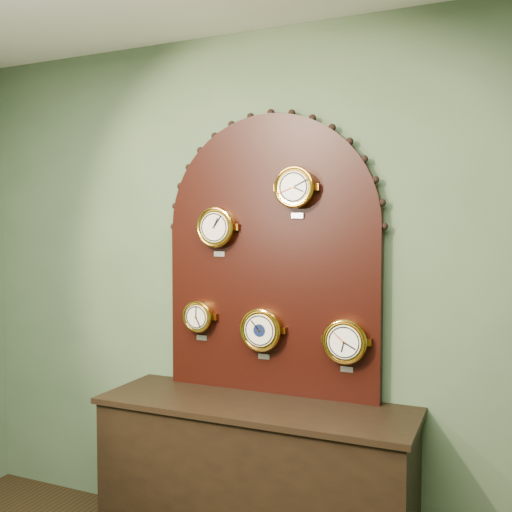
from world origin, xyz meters
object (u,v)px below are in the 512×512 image
at_px(arabic_clock, 295,187).
at_px(barometer, 262,329).
at_px(display_board, 271,246).
at_px(roman_clock, 217,227).
at_px(shop_counter, 254,485).
at_px(tide_clock, 345,341).
at_px(hygrometer, 199,316).

height_order(arabic_clock, barometer, arabic_clock).
distance_m(display_board, roman_clock, 0.32).
relative_size(shop_counter, arabic_clock, 6.00).
xyz_separation_m(shop_counter, roman_clock, (-0.29, 0.15, 1.33)).
xyz_separation_m(shop_counter, tide_clock, (0.43, 0.15, 0.75)).
xyz_separation_m(hygrometer, tide_clock, (0.84, -0.00, -0.07)).
xyz_separation_m(barometer, tide_clock, (0.46, 0.00, -0.03)).
bearing_deg(barometer, arabic_clock, 0.17).
bearing_deg(roman_clock, display_board, 12.78).
distance_m(shop_counter, tide_clock, 0.88).
xyz_separation_m(arabic_clock, tide_clock, (0.27, -0.00, -0.78)).
xyz_separation_m(display_board, arabic_clock, (0.16, -0.07, 0.30)).
relative_size(arabic_clock, hygrometer, 1.16).
height_order(shop_counter, barometer, barometer).
bearing_deg(arabic_clock, roman_clock, -179.98).
xyz_separation_m(arabic_clock, barometer, (-0.19, -0.00, -0.75)).
bearing_deg(barometer, hygrometer, 179.76).
bearing_deg(arabic_clock, shop_counter, -136.64).
xyz_separation_m(roman_clock, barometer, (0.27, -0.00, -0.55)).
relative_size(barometer, tide_clock, 1.02).
height_order(display_board, roman_clock, display_board).
bearing_deg(display_board, roman_clock, -167.22).
relative_size(shop_counter, tide_clock, 5.73).
distance_m(display_board, barometer, 0.45).
bearing_deg(shop_counter, arabic_clock, 43.36).
height_order(hygrometer, tide_clock, hygrometer).
xyz_separation_m(roman_clock, tide_clock, (0.73, -0.00, -0.57)).
height_order(display_board, barometer, display_board).
distance_m(hygrometer, tide_clock, 0.84).
relative_size(display_board, barometer, 5.39).
distance_m(barometer, tide_clock, 0.46).
bearing_deg(hygrometer, display_board, 9.13).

